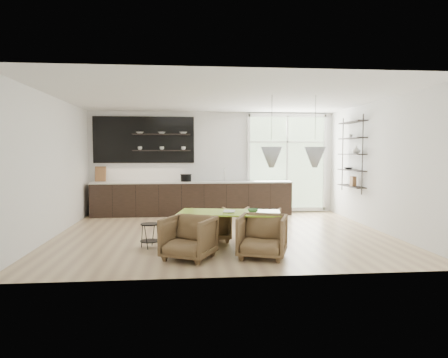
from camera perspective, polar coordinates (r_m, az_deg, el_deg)
room at (r=9.64m, az=2.65°, el=2.12°), size 7.02×6.01×2.91m
kitchen_run at (r=11.19m, az=-4.97°, el=-2.08°), size 5.54×0.69×2.75m
right_shelving at (r=10.47m, az=17.86°, el=3.12°), size 0.26×1.22×1.90m
dining_table at (r=7.27m, az=0.80°, el=-5.07°), size 1.95×1.15×0.67m
armchair_back_left at (r=7.94m, az=-1.92°, el=-6.51°), size 0.78×0.79×0.65m
armchair_back_right at (r=7.89m, az=5.31°, el=-6.54°), size 0.92×0.93×0.66m
armchair_front_left at (r=6.62m, az=-5.06°, el=-8.35°), size 1.02×1.03×0.70m
armchair_front_right at (r=6.71m, az=5.51°, el=-8.13°), size 0.98×0.99×0.71m
wire_stool at (r=7.49m, az=-10.56°, el=-7.47°), size 0.35×0.35×0.45m
table_book at (r=7.24m, az=-0.08°, el=-4.64°), size 0.26×0.31×0.03m
table_bowl at (r=7.24m, az=4.15°, el=-4.52°), size 0.27×0.27×0.06m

